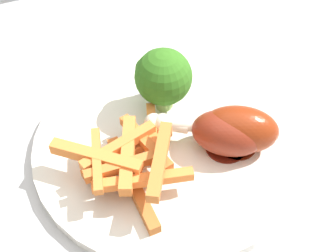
{
  "coord_description": "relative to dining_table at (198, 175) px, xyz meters",
  "views": [
    {
      "loc": [
        -0.34,
        -0.04,
        1.09
      ],
      "look_at": [
        -0.05,
        0.03,
        0.76
      ],
      "focal_mm": 47.56,
      "sensor_mm": 36.0,
      "label": 1
    }
  ],
  "objects": [
    {
      "name": "dining_table",
      "position": [
        0.0,
        0.0,
        0.0
      ],
      "size": [
        0.97,
        0.78,
        0.73
      ],
      "color": "#B7B7BC",
      "rests_on": "ground_plane"
    },
    {
      "name": "chicken_drumstick_near",
      "position": [
        -0.05,
        -0.04,
        0.15
      ],
      "size": [
        0.05,
        0.12,
        0.05
      ],
      "color": "#631B0A",
      "rests_on": "dinner_plate"
    },
    {
      "name": "broccoli_floret_middle",
      "position": [
        -0.0,
        0.04,
        0.17
      ],
      "size": [
        0.06,
        0.05,
        0.07
      ],
      "color": "#8EAB59",
      "rests_on": "dinner_plate"
    },
    {
      "name": "broccoli_floret_front",
      "position": [
        -0.01,
        0.05,
        0.17
      ],
      "size": [
        0.06,
        0.06,
        0.07
      ],
      "color": "#89B55D",
      "rests_on": "dinner_plate"
    },
    {
      "name": "carrot_fries_pile",
      "position": [
        -0.1,
        0.05,
        0.15
      ],
      "size": [
        0.14,
        0.14,
        0.04
      ],
      "color": "orange",
      "rests_on": "dinner_plate"
    },
    {
      "name": "chicken_drumstick_far",
      "position": [
        -0.05,
        -0.03,
        0.15
      ],
      "size": [
        0.05,
        0.12,
        0.04
      ],
      "color": "#60190E",
      "rests_on": "dinner_plate"
    },
    {
      "name": "dinner_plate",
      "position": [
        -0.05,
        0.03,
        0.12
      ],
      "size": [
        0.28,
        0.28,
        0.01
      ],
      "primitive_type": "cylinder",
      "color": "white",
      "rests_on": "dining_table"
    }
  ]
}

